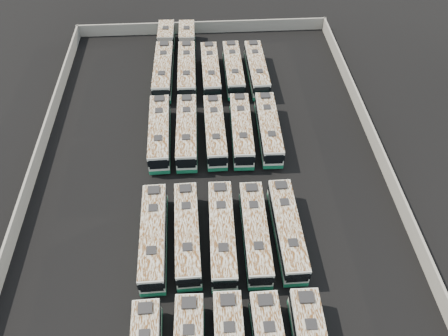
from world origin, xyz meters
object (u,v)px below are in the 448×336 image
bus_midfront_right (255,232)px  bus_back_left (187,59)px  bus_back_far_left (164,59)px  bus_back_center (211,71)px  bus_midfront_far_right (287,230)px  bus_back_far_right (257,69)px  bus_midfront_far_left (154,236)px  bus_midback_left (187,132)px  bus_midback_center (215,131)px  bus_midback_far_right (268,128)px  bus_midback_far_left (160,132)px  bus_midfront_left (187,233)px  bus_midback_right (241,130)px  bus_midfront_center (222,233)px  bus_back_right (233,69)px

bus_midfront_right → bus_back_left: (-7.37, 34.50, 0.07)m
bus_back_far_left → bus_back_center: bus_back_far_left is taller
bus_midfront_far_right → bus_back_far_right: bus_back_far_right is taller
bus_midfront_far_left → bus_back_far_left: 34.55m
bus_midback_left → bus_midback_center: (3.80, -0.07, -0.06)m
bus_midback_left → bus_midback_far_right: 11.10m
bus_back_far_right → bus_midback_center: bearing=-118.0°
bus_back_center → bus_back_far_right: size_ratio=1.00×
bus_midback_far_left → bus_back_far_right: bearing=42.4°
bus_midfront_right → bus_back_left: 35.28m
bus_midback_center → bus_midfront_far_right: bearing=-67.3°
bus_midback_far_left → bus_back_far_left: bus_back_far_left is taller
bus_back_left → bus_back_far_right: size_ratio=1.59×
bus_midfront_far_left → bus_midfront_left: size_ratio=1.02×
bus_midback_right → bus_back_left: bus_back_left is taller
bus_back_center → bus_midback_right: bearing=-76.4°
bus_back_far_left → bus_back_far_right: size_ratio=1.60×
bus_back_center → bus_midfront_right: bearing=-84.0°
bus_midback_far_left → bus_back_left: (3.74, 17.60, 0.01)m
bus_midback_right → bus_back_far_left: (-11.00, 17.89, 0.04)m
bus_midback_right → bus_midback_far_right: 3.70m
bus_midfront_left → bus_midback_far_right: 19.92m
bus_midfront_center → bus_back_far_right: size_ratio=1.02×
bus_midfront_far_right → bus_midback_far_right: bus_midback_far_right is taller
bus_midback_far_left → bus_midback_center: bearing=-2.1°
bus_back_center → bus_midfront_center: bearing=-90.7°
bus_midfront_far_left → bus_midfront_far_right: bus_midfront_far_left is taller
bus_midback_left → bus_midback_far_left: bearing=179.9°
bus_midback_center → bus_back_center: size_ratio=0.99×
bus_back_right → bus_back_far_left: bearing=161.8°
bus_midback_left → bus_midback_center: 3.80m
bus_midfront_left → bus_midfront_far_right: size_ratio=1.01×
bus_midfront_center → bus_back_far_right: 31.73m
bus_midfront_left → bus_midback_far_right: bus_midback_far_right is taller
bus_back_far_right → bus_midfront_far_right: bearing=-91.0°
bus_midfront_center → bus_midback_center: bearing=90.7°
bus_back_left → bus_back_right: bearing=-24.4°
bus_midback_right → bus_back_far_right: bus_midback_right is taller
bus_midback_right → bus_back_far_left: bus_back_far_left is taller
bus_back_right → bus_midfront_far_left: bearing=-109.9°
bus_midfront_far_left → bus_back_right: bus_midfront_far_left is taller
bus_back_right → bus_back_far_right: (3.68, -0.23, 0.02)m
bus_midfront_far_left → bus_midfront_left: 3.65m
bus_midfront_right → bus_midback_left: bus_midback_left is taller
bus_midfront_center → bus_back_far_left: 35.41m
bus_midfront_left → bus_midfront_center: (3.78, -0.26, 0.05)m
bus_midback_far_right → bus_midfront_far_left: bearing=-130.3°
bus_midback_left → bus_midback_center: bus_midback_left is taller
bus_back_right → bus_back_far_right: size_ratio=0.99×
bus_midfront_far_left → bus_midback_right: size_ratio=1.00×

